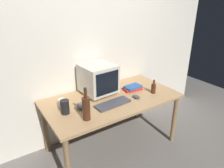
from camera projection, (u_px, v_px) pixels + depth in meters
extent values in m
plane|color=slate|center=(112.00, 145.00, 2.75)|extent=(6.00, 6.00, 0.00)
cube|color=silver|center=(91.00, 45.00, 2.63)|extent=(4.00, 0.08, 2.50)
cube|color=tan|center=(112.00, 99.00, 2.48)|extent=(1.60, 0.84, 0.03)
cylinder|color=olive|center=(68.00, 166.00, 1.96)|extent=(0.06, 0.06, 0.68)
cylinder|color=olive|center=(174.00, 119.00, 2.71)|extent=(0.06, 0.06, 0.68)
cylinder|color=olive|center=(45.00, 129.00, 2.52)|extent=(0.06, 0.06, 0.68)
cylinder|color=olive|center=(138.00, 98.00, 3.27)|extent=(0.06, 0.06, 0.68)
cube|color=beige|center=(98.00, 92.00, 2.59)|extent=(0.30, 0.26, 0.03)
cube|color=beige|center=(98.00, 78.00, 2.51)|extent=(0.41, 0.41, 0.34)
cube|color=black|center=(108.00, 83.00, 2.37)|extent=(0.31, 0.03, 0.27)
cube|color=#3F3F47|center=(113.00, 104.00, 2.31)|extent=(0.43, 0.18, 0.02)
ellipsoid|color=#3F3F47|center=(136.00, 97.00, 2.46)|extent=(0.08, 0.11, 0.04)
cylinder|color=#472314|center=(86.00, 109.00, 2.00)|extent=(0.08, 0.08, 0.24)
cylinder|color=#472314|center=(85.00, 94.00, 1.93)|extent=(0.03, 0.03, 0.08)
sphere|color=#262626|center=(85.00, 89.00, 1.91)|extent=(0.03, 0.03, 0.03)
cylinder|color=#472314|center=(153.00, 89.00, 2.57)|extent=(0.06, 0.06, 0.12)
cylinder|color=#472314|center=(154.00, 83.00, 2.54)|extent=(0.02, 0.02, 0.04)
sphere|color=#262626|center=(154.00, 80.00, 2.53)|extent=(0.02, 0.02, 0.02)
cube|color=red|center=(133.00, 89.00, 2.67)|extent=(0.25, 0.16, 0.03)
cube|color=#28569E|center=(133.00, 87.00, 2.66)|extent=(0.23, 0.15, 0.02)
cylinder|color=white|center=(62.00, 103.00, 2.26)|extent=(0.08, 0.08, 0.09)
torus|color=white|center=(67.00, 101.00, 2.28)|extent=(0.06, 0.01, 0.06)
cylinder|color=#595B66|center=(82.00, 106.00, 2.24)|extent=(0.12, 0.12, 0.04)
cylinder|color=black|center=(65.00, 107.00, 2.12)|extent=(0.09, 0.09, 0.15)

